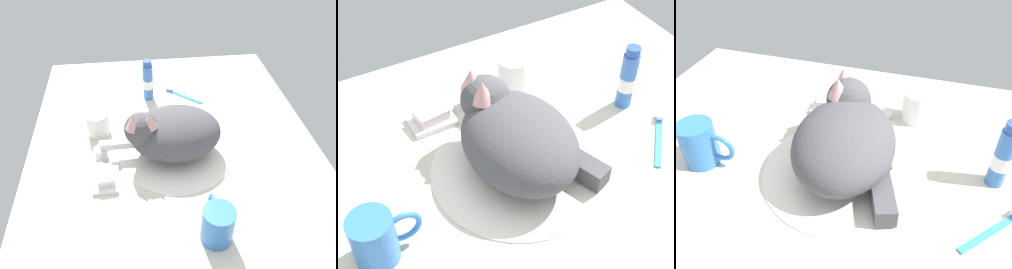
# 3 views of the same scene
# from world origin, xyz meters

# --- Properties ---
(ground_plane) EXTENTS (1.10, 0.83, 0.03)m
(ground_plane) POSITION_xyz_m (0.00, 0.00, -0.01)
(ground_plane) COLOR beige
(sink_basin) EXTENTS (0.32, 0.32, 0.01)m
(sink_basin) POSITION_xyz_m (0.00, 0.00, 0.00)
(sink_basin) COLOR white
(sink_basin) RESTS_ON ground_plane
(faucet) EXTENTS (0.12, 0.11, 0.06)m
(faucet) POSITION_xyz_m (0.00, 0.19, 0.03)
(faucet) COLOR silver
(faucet) RESTS_ON ground_plane
(cat) EXTENTS (0.22, 0.26, 0.16)m
(cat) POSITION_xyz_m (-0.00, 0.01, 0.08)
(cat) COLOR #4C4C51
(cat) RESTS_ON sink_basin
(coffee_mug) EXTENTS (0.11, 0.07, 0.09)m
(coffee_mug) POSITION_xyz_m (-0.28, -0.05, 0.05)
(coffee_mug) COLOR #3372C6
(coffee_mug) RESTS_ON ground_plane
(rinse_cup) EXTENTS (0.07, 0.07, 0.07)m
(rinse_cup) POSITION_xyz_m (0.11, 0.21, 0.04)
(rinse_cup) COLOR white
(rinse_cup) RESTS_ON ground_plane
(soap_dish) EXTENTS (0.09, 0.06, 0.01)m
(soap_dish) POSITION_xyz_m (-0.09, 0.19, 0.01)
(soap_dish) COLOR white
(soap_dish) RESTS_ON ground_plane
(soap_bar) EXTENTS (0.07, 0.05, 0.02)m
(soap_bar) POSITION_xyz_m (-0.09, 0.19, 0.02)
(soap_bar) COLOR silver
(soap_bar) RESTS_ON soap_dish
(toothpaste_bottle) EXTENTS (0.03, 0.03, 0.14)m
(toothpaste_bottle) POSITION_xyz_m (0.28, 0.05, 0.07)
(toothpaste_bottle) COLOR #3870C6
(toothpaste_bottle) RESTS_ON ground_plane
(toothbrush) EXTENTS (0.11, 0.12, 0.02)m
(toothbrush) POSITION_xyz_m (0.28, -0.06, 0.01)
(toothbrush) COLOR #388CD8
(toothbrush) RESTS_ON ground_plane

